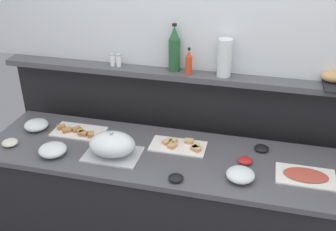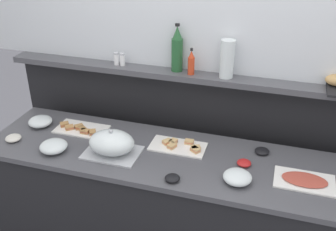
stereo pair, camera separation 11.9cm
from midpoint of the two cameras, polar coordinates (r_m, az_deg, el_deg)
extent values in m
plane|color=#38383D|center=(3.45, 5.95, -13.54)|extent=(12.00, 12.00, 0.00)
cube|color=black|center=(2.72, 3.74, -14.57)|extent=(2.53, 0.60, 0.89)
cube|color=#4C4C51|center=(2.43, 4.07, -6.47)|extent=(2.57, 0.64, 0.03)
cube|color=black|center=(2.99, 6.15, -5.63)|extent=(2.81, 0.08, 1.27)
cube|color=#4C4C51|center=(2.64, 6.64, 5.70)|extent=(2.81, 0.22, 0.04)
cube|color=white|center=(2.51, 2.78, -4.52)|extent=(0.35, 0.19, 0.01)
cube|color=tan|center=(2.53, 2.07, -3.98)|extent=(0.05, 0.06, 0.01)
cube|color=#D1664C|center=(2.52, 2.08, -3.82)|extent=(0.05, 0.06, 0.01)
cube|color=tan|center=(2.52, 2.08, -3.67)|extent=(0.05, 0.06, 0.01)
cube|color=tan|center=(2.46, 5.34, -5.12)|extent=(0.07, 0.06, 0.01)
cube|color=#D1664C|center=(2.45, 5.35, -4.96)|extent=(0.07, 0.06, 0.01)
cube|color=tan|center=(2.45, 5.36, -4.80)|extent=(0.07, 0.06, 0.01)
cube|color=tan|center=(2.53, 4.42, -3.98)|extent=(0.06, 0.04, 0.01)
cube|color=#D1664C|center=(2.53, 4.42, -3.83)|extent=(0.06, 0.04, 0.01)
cube|color=tan|center=(2.52, 4.43, -3.67)|extent=(0.06, 0.04, 0.01)
cube|color=tan|center=(2.49, 1.94, -4.57)|extent=(0.06, 0.07, 0.01)
cube|color=#D1664C|center=(2.48, 1.95, -4.41)|extent=(0.06, 0.07, 0.01)
cube|color=tan|center=(2.48, 1.95, -4.25)|extent=(0.06, 0.07, 0.01)
cube|color=tan|center=(2.53, 1.23, -3.99)|extent=(0.07, 0.07, 0.01)
cube|color=#D1664C|center=(2.52, 1.24, -3.83)|extent=(0.07, 0.07, 0.01)
cube|color=tan|center=(2.52, 1.24, -3.68)|extent=(0.07, 0.07, 0.01)
cube|color=tan|center=(2.47, 5.38, -4.87)|extent=(0.07, 0.06, 0.01)
cube|color=#D1664C|center=(2.47, 5.39, -4.72)|extent=(0.07, 0.06, 0.01)
cube|color=tan|center=(2.47, 5.40, -4.56)|extent=(0.07, 0.06, 0.01)
cube|color=white|center=(2.75, -11.15, -1.96)|extent=(0.35, 0.20, 0.01)
cube|color=#B7844C|center=(2.71, -10.98, -2.09)|extent=(0.07, 0.07, 0.01)
cube|color=#B24738|center=(2.71, -11.00, -1.94)|extent=(0.07, 0.07, 0.01)
cube|color=#B7844C|center=(2.71, -11.01, -1.79)|extent=(0.07, 0.07, 0.01)
cube|color=#B7844C|center=(2.69, -10.64, -2.42)|extent=(0.06, 0.04, 0.01)
cube|color=#B24738|center=(2.68, -10.66, -2.27)|extent=(0.06, 0.04, 0.01)
cube|color=#B7844C|center=(2.68, -10.67, -2.12)|extent=(0.06, 0.04, 0.01)
cube|color=#B7844C|center=(2.75, -11.48, -1.75)|extent=(0.07, 0.07, 0.01)
cube|color=#B24738|center=(2.74, -11.50, -1.61)|extent=(0.07, 0.07, 0.01)
cube|color=#B7844C|center=(2.74, -11.51, -1.46)|extent=(0.07, 0.07, 0.01)
cube|color=#B7844C|center=(2.80, -13.51, -1.40)|extent=(0.07, 0.07, 0.01)
cube|color=#B24738|center=(2.80, -13.52, -1.26)|extent=(0.07, 0.07, 0.01)
cube|color=#B7844C|center=(2.79, -13.54, -1.12)|extent=(0.07, 0.07, 0.01)
cube|color=#B7844C|center=(2.75, -12.80, -1.85)|extent=(0.07, 0.07, 0.01)
cube|color=#B24738|center=(2.75, -12.82, -1.70)|extent=(0.07, 0.07, 0.01)
cube|color=#B7844C|center=(2.74, -12.84, -1.56)|extent=(0.07, 0.07, 0.01)
cube|color=#B7844C|center=(2.66, -9.56, -2.59)|extent=(0.06, 0.07, 0.01)
cube|color=#B24738|center=(2.66, -9.57, -2.44)|extent=(0.06, 0.07, 0.01)
cube|color=#B7844C|center=(2.65, -9.58, -2.29)|extent=(0.06, 0.07, 0.01)
cube|color=white|center=(2.36, 20.45, -8.89)|extent=(0.33, 0.20, 0.01)
ellipsoid|color=#B24738|center=(2.35, 20.49, -8.67)|extent=(0.25, 0.14, 0.01)
cube|color=#B7BABF|center=(2.46, -6.65, -5.37)|extent=(0.34, 0.24, 0.01)
ellipsoid|color=silver|center=(2.42, -6.74, -3.90)|extent=(0.28, 0.23, 0.14)
sphere|color=#B7BABF|center=(2.38, -6.85, -2.30)|extent=(0.02, 0.02, 0.02)
ellipsoid|color=silver|center=(2.24, 11.49, -8.71)|extent=(0.16, 0.16, 0.06)
ellipsoid|color=#F28C4C|center=(2.25, 11.46, -8.94)|extent=(0.13, 0.13, 0.04)
ellipsoid|color=silver|center=(2.86, -16.80, -0.84)|extent=(0.16, 0.16, 0.06)
ellipsoid|color=white|center=(2.86, -16.77, -1.04)|extent=(0.13, 0.13, 0.04)
ellipsoid|color=silver|center=(2.54, -14.89, -4.32)|extent=(0.17, 0.17, 0.07)
ellipsoid|color=#F28C4C|center=(2.55, -14.85, -4.56)|extent=(0.13, 0.13, 0.04)
ellipsoid|color=black|center=(2.53, 14.72, -5.00)|extent=(0.09, 0.09, 0.03)
ellipsoid|color=silver|center=(2.74, -20.26, -3.08)|extent=(0.10, 0.10, 0.04)
ellipsoid|color=red|center=(2.39, 12.31, -6.72)|extent=(0.08, 0.08, 0.03)
ellipsoid|color=black|center=(2.22, 2.18, -9.03)|extent=(0.09, 0.09, 0.03)
cylinder|color=red|center=(2.58, 4.68, 7.14)|extent=(0.04, 0.04, 0.12)
cone|color=red|center=(2.55, 4.75, 8.81)|extent=(0.04, 0.04, 0.04)
cylinder|color=black|center=(2.54, 4.78, 9.46)|extent=(0.02, 0.02, 0.02)
cylinder|color=#23562D|center=(2.62, 2.63, 8.69)|extent=(0.08, 0.08, 0.22)
cone|color=#23562D|center=(2.57, 2.70, 11.84)|extent=(0.06, 0.06, 0.08)
cylinder|color=black|center=(2.56, 2.73, 12.92)|extent=(0.03, 0.03, 0.02)
cylinder|color=white|center=(2.76, -6.21, 8.01)|extent=(0.03, 0.03, 0.08)
cylinder|color=#B7BABF|center=(2.74, -6.26, 8.87)|extent=(0.03, 0.03, 0.01)
cylinder|color=white|center=(2.74, -5.35, 7.93)|extent=(0.03, 0.03, 0.08)
cylinder|color=#B7BABF|center=(2.73, -5.39, 8.79)|extent=(0.03, 0.03, 0.01)
cylinder|color=silver|center=(2.54, 9.86, 8.03)|extent=(0.09, 0.09, 0.25)
camera|label=1|loc=(0.06, -88.59, 0.75)|focal=42.29mm
camera|label=2|loc=(0.06, 91.41, -0.75)|focal=42.29mm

